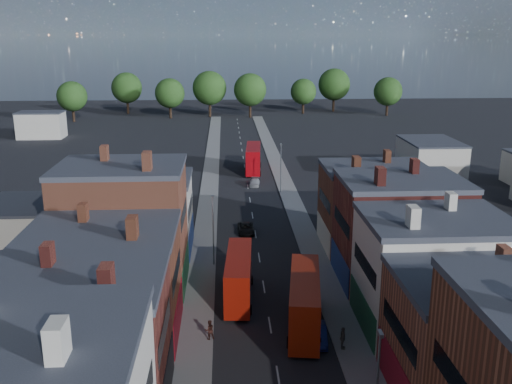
{
  "coord_description": "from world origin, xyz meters",
  "views": [
    {
      "loc": [
        -3.74,
        -29.56,
        24.92
      ],
      "look_at": [
        0.0,
        38.62,
        6.07
      ],
      "focal_mm": 40.0,
      "sensor_mm": 36.0,
      "label": 1
    }
  ],
  "objects": [
    {
      "name": "ped_3",
      "position": [
        5.6,
        11.57,
        1.09
      ],
      "size": [
        0.65,
        1.19,
        1.93
      ],
      "primitive_type": "imported",
      "rotation": [
        0.0,
        0.0,
        1.45
      ],
      "color": "#59574D",
      "rests_on": "pavement_east"
    },
    {
      "name": "car_1",
      "position": [
        3.8,
        13.04,
        0.67
      ],
      "size": [
        1.78,
        4.2,
        1.35
      ],
      "primitive_type": "imported",
      "rotation": [
        0.0,
        0.0,
        -0.09
      ],
      "color": "navy",
      "rests_on": "ground"
    },
    {
      "name": "pavement_west",
      "position": [
        -6.5,
        50.0,
        0.06
      ],
      "size": [
        3.0,
        200.0,
        0.12
      ],
      "primitive_type": "cube",
      "color": "gray",
      "rests_on": "ground"
    },
    {
      "name": "lamp_post_2",
      "position": [
        -5.2,
        30.0,
        4.7
      ],
      "size": [
        0.25,
        0.7,
        8.12
      ],
      "color": "slate",
      "rests_on": "ground"
    },
    {
      "name": "car_2",
      "position": [
        -1.2,
        40.58,
        0.62
      ],
      "size": [
        2.15,
        4.5,
        1.24
      ],
      "primitive_type": "imported",
      "rotation": [
        0.0,
        0.0,
        0.02
      ],
      "color": "black",
      "rests_on": "ground"
    },
    {
      "name": "bus_2",
      "position": [
        1.5,
        75.07,
        2.63
      ],
      "size": [
        3.42,
        11.44,
        4.88
      ],
      "rotation": [
        0.0,
        0.0,
        -0.07
      ],
      "color": "#99060C",
      "rests_on": "ground"
    },
    {
      "name": "lamp_post_1",
      "position": [
        5.2,
        0.0,
        4.7
      ],
      "size": [
        0.25,
        0.7,
        8.12
      ],
      "color": "slate",
      "rests_on": "ground"
    },
    {
      "name": "bus_0",
      "position": [
        -2.62,
        21.5,
        2.4
      ],
      "size": [
        3.09,
        10.42,
        4.45
      ],
      "rotation": [
        0.0,
        0.0,
        -0.06
      ],
      "color": "#A81709",
      "rests_on": "ground"
    },
    {
      "name": "bus_1",
      "position": [
        2.97,
        15.43,
        2.57
      ],
      "size": [
        4.01,
        11.25,
        4.75
      ],
      "rotation": [
        0.0,
        0.0,
        -0.14
      ],
      "color": "#A31F09",
      "rests_on": "ground"
    },
    {
      "name": "pavement_east",
      "position": [
        6.5,
        50.0,
        0.06
      ],
      "size": [
        3.0,
        200.0,
        0.12
      ],
      "primitive_type": "cube",
      "color": "gray",
      "rests_on": "ground"
    },
    {
      "name": "terrace_west",
      "position": [
        -14.0,
        0.0,
        6.16
      ],
      "size": [
        12.0,
        80.0,
        12.32
      ],
      "primitive_type": "cube",
      "color": "maroon",
      "rests_on": "ground"
    },
    {
      "name": "ped_1",
      "position": [
        -5.3,
        13.71,
        0.98
      ],
      "size": [
        0.93,
        0.69,
        1.72
      ],
      "primitive_type": "imported",
      "rotation": [
        0.0,
        0.0,
        3.45
      ],
      "color": "#41201A",
      "rests_on": "pavement_west"
    },
    {
      "name": "lamp_post_3",
      "position": [
        5.2,
        60.0,
        4.7
      ],
      "size": [
        0.25,
        0.7,
        8.12
      ],
      "color": "slate",
      "rests_on": "ground"
    },
    {
      "name": "car_3",
      "position": [
        1.2,
        64.63,
        0.57
      ],
      "size": [
        2.07,
        4.11,
        1.14
      ],
      "primitive_type": "imported",
      "rotation": [
        0.0,
        0.0,
        -0.12
      ],
      "color": "#BBBBBB",
      "rests_on": "ground"
    }
  ]
}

